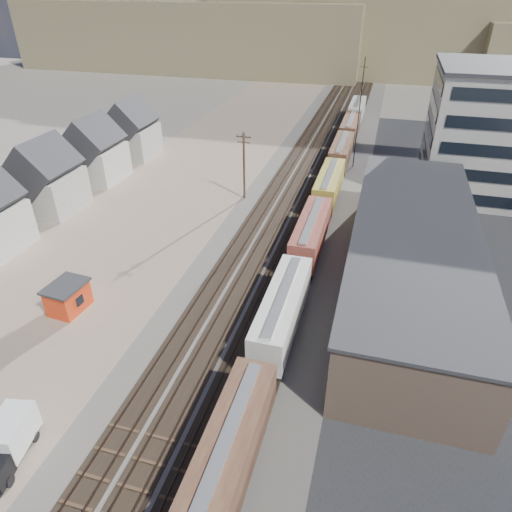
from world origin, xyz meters
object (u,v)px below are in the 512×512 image
(utility_pole_north, at_px, (244,165))
(parked_car_blue, at_px, (456,197))
(maintenance_shed, at_px, (68,297))
(box_truck, at_px, (7,443))
(freight_train, at_px, (321,206))

(utility_pole_north, height_order, parked_car_blue, utility_pole_north)
(utility_pole_north, height_order, maintenance_shed, utility_pole_north)
(maintenance_shed, distance_m, parked_car_blue, 54.92)
(box_truck, height_order, maintenance_shed, maintenance_shed)
(freight_train, height_order, box_truck, freight_train)
(box_truck, xyz_separation_m, maintenance_shed, (-6.12, 15.47, 0.02))
(box_truck, distance_m, maintenance_shed, 16.64)
(freight_train, height_order, parked_car_blue, freight_train)
(utility_pole_north, bearing_deg, maintenance_shed, -106.23)
(utility_pole_north, height_order, box_truck, utility_pole_north)
(freight_train, height_order, maintenance_shed, freight_train)
(maintenance_shed, bearing_deg, freight_train, 49.64)
(box_truck, bearing_deg, parked_car_blue, 58.07)
(maintenance_shed, bearing_deg, utility_pole_north, 73.77)
(utility_pole_north, xyz_separation_m, box_truck, (-2.80, -46.12, -3.79))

